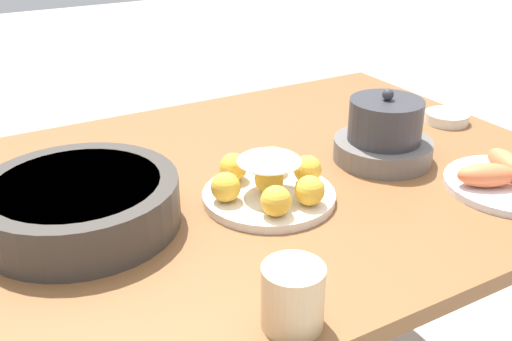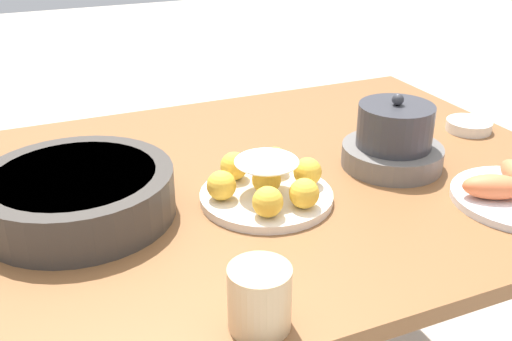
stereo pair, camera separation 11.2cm
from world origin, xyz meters
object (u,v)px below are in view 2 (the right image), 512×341
at_px(serving_bowl, 77,193).
at_px(cup_far, 260,298).
at_px(dining_table, 247,219).
at_px(cake_plate, 267,185).
at_px(warming_pot, 393,140).
at_px(sauce_bowl, 469,125).

height_order(serving_bowl, cup_far, cup_far).
relative_size(dining_table, cake_plate, 5.48).
xyz_separation_m(dining_table, cup_far, (0.15, 0.40, 0.14)).
bearing_deg(serving_bowl, cake_plate, 166.17).
relative_size(cake_plate, warming_pot, 1.19).
xyz_separation_m(dining_table, cake_plate, (-0.00, 0.09, 0.12)).
xyz_separation_m(sauce_bowl, warming_pot, (0.28, 0.09, 0.04)).
distance_m(cake_plate, serving_bowl, 0.33).
distance_m(serving_bowl, sauce_bowl, 0.90).
bearing_deg(cup_far, sauce_bowl, -149.29).
bearing_deg(cake_plate, warming_pot, -173.55).
relative_size(sauce_bowl, warming_pot, 0.51).
bearing_deg(cup_far, cake_plate, -116.09).
xyz_separation_m(cake_plate, serving_bowl, (0.32, -0.08, 0.01)).
height_order(sauce_bowl, warming_pot, warming_pot).
bearing_deg(sauce_bowl, dining_table, 2.79).
bearing_deg(sauce_bowl, serving_bowl, 2.73).
distance_m(dining_table, serving_bowl, 0.35).
bearing_deg(warming_pot, serving_bowl, -4.26).
distance_m(serving_bowl, warming_pot, 0.62).
relative_size(cake_plate, serving_bowl, 0.73).
height_order(dining_table, cake_plate, cake_plate).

